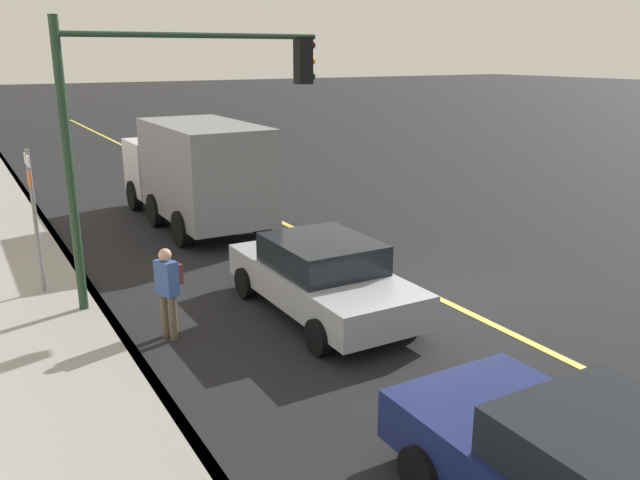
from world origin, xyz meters
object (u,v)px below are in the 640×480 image
at_px(street_sign_post, 34,213).
at_px(pedestrian_with_backpack, 168,287).
at_px(truck_gray, 196,170).
at_px(traffic_light_mast, 178,109).
at_px(car_silver, 322,276).

bearing_deg(street_sign_post, pedestrian_with_backpack, -152.17).
height_order(truck_gray, traffic_light_mast, traffic_light_mast).
bearing_deg(traffic_light_mast, truck_gray, -21.50).
distance_m(truck_gray, pedestrian_with_backpack, 7.59).
bearing_deg(traffic_light_mast, car_silver, -137.99).
bearing_deg(car_silver, street_sign_post, 52.21).
bearing_deg(car_silver, pedestrian_with_backpack, 82.87).
bearing_deg(truck_gray, pedestrian_with_backpack, 156.90).
bearing_deg(truck_gray, car_silver, 178.16).
relative_size(traffic_light_mast, street_sign_post, 1.79).
distance_m(pedestrian_with_backpack, traffic_light_mast, 3.34).
bearing_deg(pedestrian_with_backpack, street_sign_post, 27.83).
distance_m(traffic_light_mast, street_sign_post, 3.41).
bearing_deg(truck_gray, traffic_light_mast, 158.50).
bearing_deg(pedestrian_with_backpack, truck_gray, -23.10).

